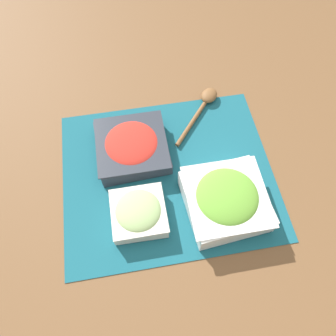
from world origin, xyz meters
The scene contains 6 objects.
ground_plane centered at (0.00, 0.00, 0.00)m, with size 3.00×3.00×0.00m, color brown.
placemat centered at (0.00, 0.00, 0.00)m, with size 0.55×0.47×0.00m.
lettuce_bowl centered at (-0.12, 0.11, 0.04)m, with size 0.20×0.20×0.08m.
cucumber_bowl centered at (0.09, 0.11, 0.03)m, with size 0.13×0.13×0.05m.
tomato_bowl centered at (0.08, -0.08, 0.03)m, with size 0.19×0.19×0.06m.
wooden_spoon centered at (-0.15, -0.21, 0.01)m, with size 0.17×0.20×0.02m.
Camera 1 is at (0.07, 0.40, 0.77)m, focal length 35.00 mm.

